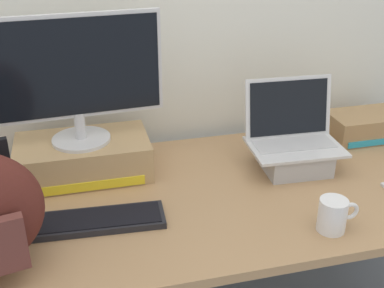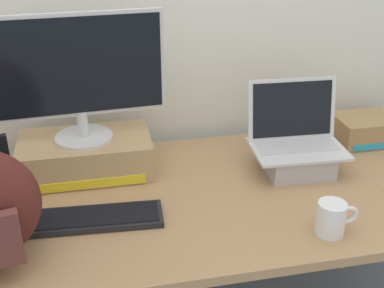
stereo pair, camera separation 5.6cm
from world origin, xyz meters
name	(u,v)px [view 1 (the left image)]	position (x,y,z in m)	size (l,w,h in m)	color
desk	(192,210)	(0.00, 0.00, 0.65)	(1.73, 0.81, 0.72)	#A87F56
toner_box_yellow	(83,157)	(-0.33, 0.22, 0.78)	(0.45, 0.26, 0.13)	tan
desktop_monitor	(75,76)	(-0.33, 0.22, 1.07)	(0.57, 0.20, 0.43)	silver
open_laptop	(293,150)	(0.39, 0.09, 0.78)	(0.33, 0.24, 0.31)	#ADADB2
external_keyboard	(94,221)	(-0.32, -0.09, 0.73)	(0.42, 0.15, 0.02)	black
coffee_mug	(333,215)	(0.34, -0.29, 0.77)	(0.12, 0.08, 0.10)	silver
toner_box_cyan	(368,125)	(0.79, 0.25, 0.77)	(0.32, 0.18, 0.10)	#9E7A51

